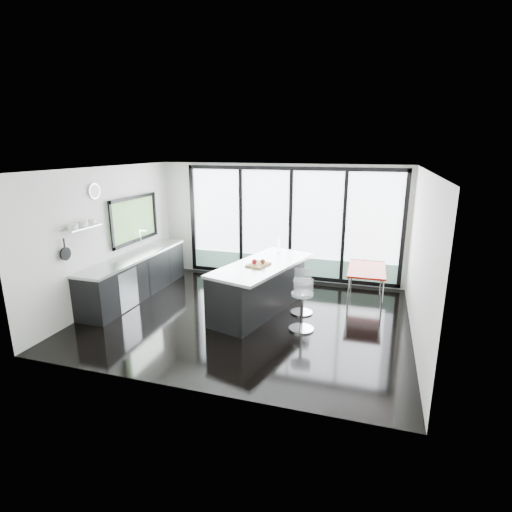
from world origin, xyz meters
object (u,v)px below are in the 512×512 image
(bar_stool_near, at_px, (302,311))
(red_table, at_px, (366,284))
(bar_stool_far, at_px, (302,297))
(island, at_px, (259,287))

(bar_stool_near, xyz_separation_m, red_table, (1.03, 1.84, -0.00))
(bar_stool_near, relative_size, bar_stool_far, 1.04)
(island, relative_size, bar_stool_near, 3.72)
(bar_stool_far, xyz_separation_m, red_table, (1.16, 1.10, 0.01))
(bar_stool_far, bearing_deg, island, -179.43)
(island, bearing_deg, red_table, 31.89)
(bar_stool_near, xyz_separation_m, bar_stool_far, (-0.14, 0.73, -0.01))
(bar_stool_near, height_order, bar_stool_far, bar_stool_near)
(bar_stool_near, bearing_deg, island, 144.37)
(island, xyz_separation_m, bar_stool_far, (0.83, 0.14, -0.17))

